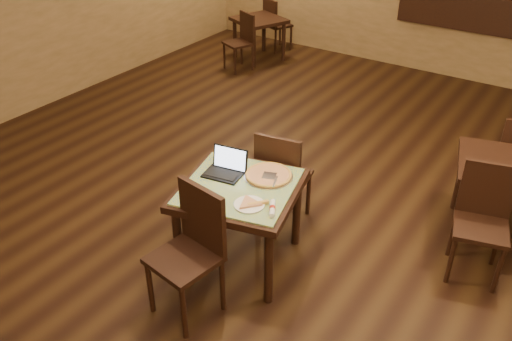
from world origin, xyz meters
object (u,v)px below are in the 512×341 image
Objects in this scene: other_table_a_chair_near at (483,214)px; pizza_pan at (268,176)px; laptop at (226,167)px; chair_main_far at (281,175)px; other_table_b_chair_far at (274,22)px; tiled_table at (240,196)px; other_table_b_chair_near at (242,38)px; chair_main_near at (193,245)px; other_table_b at (259,25)px; other_table_a at (504,176)px.

pizza_pan is at bearing -168.11° from other_table_a_chair_near.
other_table_a_chair_near is (1.86, 0.92, -0.28)m from laptop.
other_table_b_chair_far is at bearing -67.01° from chair_main_far.
other_table_b_chair_near is at bearing 110.89° from tiled_table.
chair_main_near is 2.32m from other_table_a_chair_near.
chair_main_near is (0.01, -0.61, -0.08)m from tiled_table.
other_table_b_chair_far is (-2.68, 4.75, -0.17)m from tiled_table.
laptop is at bearing -168.61° from other_table_a_chair_near.
chair_main_near reaches higher than tiled_table.
chair_main_far is 1.13× the size of other_table_b_chair_near.
pizza_pan is (0.11, -0.38, 0.22)m from chair_main_far.
laptop is 5.28m from other_table_b_chair_far.
other_table_b_chair_far is at bearing 121.80° from pizza_pan.
other_table_a_chair_near is at bearing -176.31° from chair_main_far.
tiled_table is at bearing -163.40° from other_table_a_chair_near.
other_table_a_chair_near reaches higher than other_table_b.
other_table_a_chair_near is (-0.02, -0.56, -0.07)m from other_table_a.
other_table_b_chair_near is at bearing 128.09° from pizza_pan.
pizza_pan is at bearing -29.31° from other_table_b_chair_near.
tiled_table is 0.63m from chair_main_far.
other_table_a is at bearing 28.01° from laptop.
chair_main_near is 6.00m from other_table_b_chair_far.
other_table_a is at bearing 29.05° from tiled_table.
other_table_a is at bearing 72.88° from other_table_a_chair_near.
other_table_b_chair_far reaches higher than pizza_pan.
chair_main_near is at bearing -38.67° from other_table_b.
tiled_table reaches higher than other_table_b.
chair_main_far is at bearing -31.12° from other_table_b.
other_table_a_chair_near is at bearing 161.88° from other_table_b_chair_far.
other_table_a_chair_near is 5.38m from other_table_b.
other_table_b_chair_far is at bearing 125.12° from chair_main_near.
chair_main_near is 1.23m from chair_main_far.
chair_main_far is at bearing 178.85° from other_table_a_chair_near.
laptop reaches higher than pizza_pan.
other_table_b is (-2.65, 4.24, -0.10)m from tiled_table.
pizza_pan is 5.32m from other_table_b_chair_far.
other_table_b_chair_far is at bearing 115.87° from other_table_b.
other_table_b_chair_far reaches higher than tiled_table.
other_table_b is at bearing 115.87° from other_table_b_chair_far.
other_table_a_chair_near is 1.11× the size of other_table_b_chair_far.
other_table_a is at bearing -8.97° from other_table_b.
chair_main_far is (0.01, 0.62, -0.11)m from tiled_table.
other_table_b_chair_near is (-4.30, 2.15, -0.13)m from other_table_a.
other_table_b_chair_near is (0.03, -0.51, -0.07)m from other_table_b.
other_table_a_chair_near is 1.03× the size of other_table_b.
other_table_a is at bearing 40.63° from pizza_pan.
tiled_table is at bearing 141.99° from other_table_b_chair_far.
chair_main_far is 4.08m from other_table_b_chair_near.
laptop is at bearing 115.22° from chair_main_near.
tiled_table reaches higher than other_table_a.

